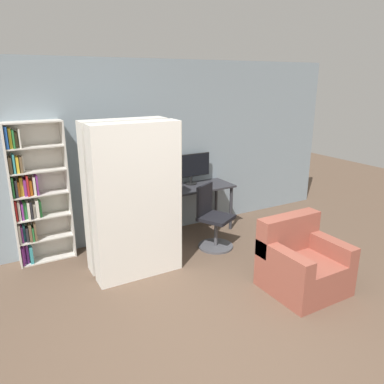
{
  "coord_description": "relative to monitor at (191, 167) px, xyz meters",
  "views": [
    {
      "loc": [
        -1.75,
        -2.28,
        2.42
      ],
      "look_at": [
        0.48,
        1.63,
        1.05
      ],
      "focal_mm": 35.0,
      "sensor_mm": 36.0,
      "label": 1
    }
  ],
  "objects": [
    {
      "name": "armchair",
      "position": [
        0.2,
        -2.3,
        -0.73
      ],
      "size": [
        0.85,
        0.8,
        0.85
      ],
      "color": "#934C3D",
      "rests_on": "ground"
    },
    {
      "name": "desk",
      "position": [
        0.0,
        -0.17,
        -0.4
      ],
      "size": [
        1.19,
        0.57,
        0.76
      ],
      "color": "#2D2D33",
      "rests_on": "ground"
    },
    {
      "name": "office_chair",
      "position": [
        -0.09,
        -0.81,
        -0.67
      ],
      "size": [
        0.59,
        0.59,
        0.94
      ],
      "color": "#4C4C51",
      "rests_on": "ground"
    },
    {
      "name": "mattress_far",
      "position": [
        -1.35,
        -0.7,
        -0.08
      ],
      "size": [
        1.09,
        0.29,
        1.95
      ],
      "color": "silver",
      "rests_on": "ground"
    },
    {
      "name": "bookshelf",
      "position": [
        -2.39,
        0.01,
        -0.11
      ],
      "size": [
        0.72,
        0.27,
        1.91
      ],
      "color": "beige",
      "rests_on": "ground"
    },
    {
      "name": "mattress_near",
      "position": [
        -1.35,
        -1.07,
        -0.08
      ],
      "size": [
        1.09,
        0.29,
        1.95
      ],
      "color": "silver",
      "rests_on": "ground"
    },
    {
      "name": "monitor",
      "position": [
        0.0,
        0.0,
        0.0
      ],
      "size": [
        0.69,
        0.19,
        0.5
      ],
      "color": "black",
      "rests_on": "desk"
    },
    {
      "name": "ground_plane",
      "position": [
        -1.16,
        -2.85,
        -1.05
      ],
      "size": [
        16.0,
        16.0,
        0.0
      ],
      "primitive_type": "plane",
      "color": "brown"
    },
    {
      "name": "wall_back",
      "position": [
        -1.16,
        0.14,
        0.3
      ],
      "size": [
        8.0,
        0.06,
        2.7
      ],
      "color": "gray",
      "rests_on": "ground"
    }
  ]
}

